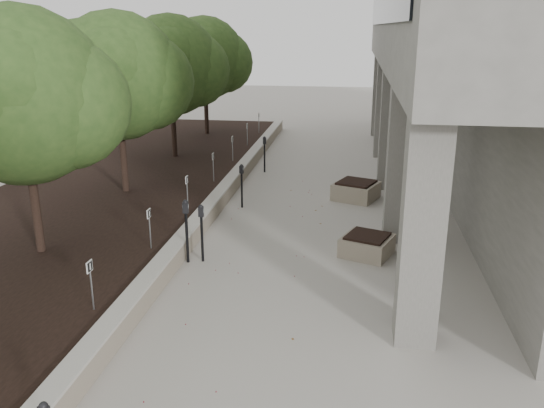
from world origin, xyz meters
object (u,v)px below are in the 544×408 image
Objects in this scene: crabapple_tree_2 at (26,133)px; planter_back at (356,190)px; parking_meter_3 at (202,233)px; planter_front at (367,245)px; parking_meter_5 at (265,154)px; parking_meter_4 at (242,186)px; crabapple_tree_3 at (119,103)px; parking_meter_2 at (187,231)px; crabapple_tree_4 at (171,86)px; crabapple_tree_5 at (205,76)px.

planter_back is (7.14, 6.48, -2.83)m from crabapple_tree_2.
parking_meter_3 is 1.28× the size of planter_front.
parking_meter_3 is 3.99m from planter_front.
planter_front is (3.75, -7.69, -0.44)m from parking_meter_5.
parking_meter_4 reaches higher than planter_back.
crabapple_tree_3 reaches higher than parking_meter_2.
crabapple_tree_4 is at bearing 151.93° from parking_meter_5.
parking_meter_2 is 1.13× the size of parking_meter_4.
crabapple_tree_2 and crabapple_tree_3 have the same top height.
crabapple_tree_5 is 14.81m from parking_meter_2.
crabapple_tree_4 is 10.09m from parking_meter_2.
planter_front is at bearing -23.23° from crabapple_tree_3.
parking_meter_3 is 4.22m from parking_meter_4.
parking_meter_5 is (3.68, -5.50, -2.43)m from crabapple_tree_5.
crabapple_tree_4 is at bearing 153.77° from planter_back.
crabapple_tree_5 is at bearing 129.98° from planter_back.
planter_back is at bearing -61.53° from parking_meter_5.
crabapple_tree_3 is 4.42m from parking_meter_4.
parking_meter_4 is 1.24× the size of planter_front.
parking_meter_3 is at bearing -75.80° from crabapple_tree_5.
crabapple_tree_4 is 10.12m from parking_meter_3.
parking_meter_3 is (3.58, -9.16, -2.42)m from crabapple_tree_4.
crabapple_tree_2 is at bearing -131.57° from parking_meter_5.
crabapple_tree_3 is 5.99m from parking_meter_3.
planter_front is (7.43, 1.81, -2.86)m from crabapple_tree_2.
crabapple_tree_5 is at bearing 103.44° from parking_meter_5.
planter_back is at bearing 48.08° from parking_meter_2.
crabapple_tree_5 is 15.41m from planter_front.
parking_meter_3 is 8.66m from parking_meter_5.
crabapple_tree_3 reaches higher than planter_front.
crabapple_tree_5 is 7.05m from parking_meter_5.
planter_back is (3.45, 1.42, -0.39)m from parking_meter_4.
crabapple_tree_2 is at bearing -90.00° from crabapple_tree_5.
crabapple_tree_4 is 4.44m from parking_meter_5.
planter_back is at bearing -26.23° from crabapple_tree_4.
crabapple_tree_4 is (0.00, 10.00, 0.00)m from crabapple_tree_2.
crabapple_tree_4 is at bearing -90.00° from crabapple_tree_5.
parking_meter_3 is 1.12× the size of planter_back.
planter_back is (7.14, -8.52, -2.83)m from crabapple_tree_5.
parking_meter_2 is at bearing -77.16° from crabapple_tree_5.
crabapple_tree_5 is (0.00, 15.00, 0.00)m from crabapple_tree_2.
parking_meter_2 is (3.25, -9.26, -2.35)m from crabapple_tree_4.
crabapple_tree_3 is 1.00× the size of crabapple_tree_4.
crabapple_tree_2 reaches higher than parking_meter_2.
crabapple_tree_5 reaches higher than parking_meter_5.
parking_meter_4 is (3.69, -9.94, -2.44)m from crabapple_tree_5.
parking_meter_3 reaches higher than planter_front.
crabapple_tree_5 is at bearing 90.00° from crabapple_tree_3.
parking_meter_4 is at bearing 76.41° from parking_meter_2.
parking_meter_3 is (0.33, 0.11, -0.07)m from parking_meter_2.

